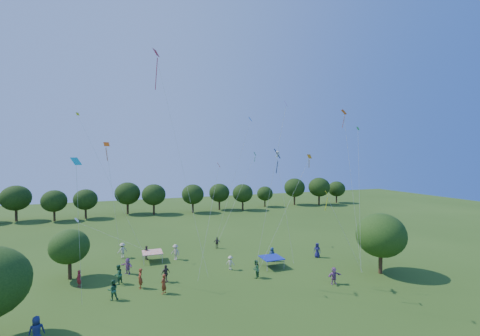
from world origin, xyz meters
name	(u,v)px	position (x,y,z in m)	size (l,w,h in m)	color
near_tree_north	(69,247)	(-14.98, 21.68, 3.22)	(3.71, 3.71, 4.90)	#422B19
near_tree_east	(381,235)	(14.77, 12.15, 3.97)	(4.97, 4.97, 6.21)	#422B19
treeline	(163,194)	(-1.73, 55.43, 4.09)	(88.01, 8.77, 6.77)	#422B19
tent_red_stripe	(152,252)	(-6.88, 24.35, 1.04)	(2.20, 2.20, 1.10)	#DC4419
tent_blue	(272,258)	(5.08, 17.77, 1.04)	(2.20, 2.20, 1.10)	navy
crowd_person_0	(36,331)	(-15.35, 9.98, 0.94)	(0.93, 0.50, 1.89)	navy
crowd_person_1	(164,284)	(-6.78, 15.02, 0.86)	(0.65, 0.42, 1.73)	maroon
crowd_person_2	(113,290)	(-10.93, 15.30, 0.85)	(0.84, 0.45, 1.70)	#285F3C
crowd_person_3	(175,252)	(-4.31, 23.97, 0.89)	(1.17, 0.52, 1.79)	#B8A693
crowd_person_4	(166,273)	(-6.27, 17.61, 0.83)	(0.98, 0.44, 1.66)	#403533
crowd_person_5	(128,266)	(-9.64, 21.14, 0.81)	(1.52, 0.54, 1.63)	#9D5C94
crowd_person_6	(272,254)	(6.01, 19.55, 0.80)	(0.79, 0.43, 1.60)	navy
crowd_person_7	(79,279)	(-13.91, 19.23, 0.78)	(0.58, 0.37, 1.56)	maroon
crowd_person_8	(118,275)	(-10.54, 18.69, 0.91)	(0.90, 0.49, 1.83)	#275C38
crowd_person_9	(230,263)	(0.63, 18.59, 0.74)	(0.97, 0.44, 1.49)	#C0B999
crowd_person_10	(147,253)	(-7.46, 25.19, 0.81)	(0.95, 0.43, 1.62)	#413734
crowd_person_11	(334,276)	(8.55, 11.54, 0.80)	(1.49, 0.53, 1.60)	#8C5289
crowd_person_12	(317,250)	(11.69, 18.91, 0.86)	(0.85, 0.46, 1.72)	#1D1C52
crowd_person_13	(140,278)	(-8.64, 16.94, 0.91)	(0.68, 0.44, 1.82)	maroon
crowd_person_14	(256,269)	(2.25, 15.54, 0.89)	(0.88, 0.47, 1.78)	#265A30
crowd_person_15	(122,250)	(-10.08, 26.90, 0.89)	(1.16, 0.52, 1.78)	beige
crowd_person_16	(217,243)	(1.55, 26.67, 0.74)	(0.87, 0.40, 1.49)	#372F2C
pirate_kite	(278,156)	(3.65, 13.61, 12.08)	(2.94, 1.57, 11.47)	black
red_high_kite	(163,88)	(-6.28, 17.94, 18.58)	(4.28, 4.71, 21.02)	red
small_kite_0	(347,145)	(9.28, 10.76, 13.12)	(1.94, 1.03, 15.02)	#DB480C
small_kite_1	(298,183)	(5.05, 12.33, 9.58)	(4.62, 1.92, 10.95)	orange
small_kite_2	(333,208)	(6.86, 9.58, 7.57)	(4.79, 0.99, 7.83)	yellow
small_kite_3	(359,172)	(10.91, 11.08, 10.54)	(0.50, 1.29, 13.58)	#16793D
small_kite_4	(243,146)	(3.84, 23.24, 13.33)	(3.97, 3.01, 15.50)	blue
small_kite_5	(276,158)	(1.84, 10.42, 11.94)	(0.99, 4.62, 15.10)	#A81CA4
small_kite_6	(86,224)	(-14.06, 28.51, 3.97)	(7.51, 4.18, 3.42)	white
small_kite_7	(77,188)	(-12.85, 9.76, 10.02)	(0.66, 3.26, 10.70)	#0CB9B1
small_kite_8	(215,188)	(-2.32, 14.22, 9.25)	(2.37, 1.13, 10.18)	red
small_kite_9	(110,170)	(-11.16, 19.21, 10.78)	(1.45, 1.69, 12.09)	#DE530B
small_kite_10	(98,157)	(-12.68, 27.90, 12.02)	(7.08, 4.24, 15.96)	yellow
small_kite_11	(249,169)	(6.12, 26.84, 10.38)	(6.26, 2.52, 11.37)	#197C16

